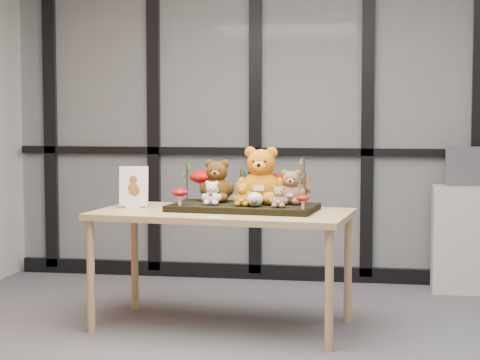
% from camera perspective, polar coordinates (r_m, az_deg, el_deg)
% --- Properties ---
extents(room_shell, '(5.00, 5.00, 5.00)m').
position_cam_1_polar(room_shell, '(4.54, 2.03, 8.32)').
color(room_shell, '#AFABA5').
rests_on(room_shell, floor).
extents(glass_partition, '(4.90, 0.06, 2.78)m').
position_cam_1_polar(glass_partition, '(6.99, 4.69, 4.87)').
color(glass_partition, '#2D383F').
rests_on(glass_partition, floor).
extents(display_table, '(1.67, 0.97, 0.75)m').
position_cam_1_polar(display_table, '(5.50, -1.17, -2.73)').
color(display_table, tan).
rests_on(display_table, floor).
extents(diorama_tray, '(0.96, 0.56, 0.04)m').
position_cam_1_polar(diorama_tray, '(5.51, 0.21, -1.82)').
color(diorama_tray, black).
rests_on(diorama_tray, display_table).
extents(bear_pooh_yellow, '(0.33, 0.31, 0.40)m').
position_cam_1_polar(bear_pooh_yellow, '(5.54, 1.39, 0.51)').
color(bear_pooh_yellow, '#C9710E').
rests_on(bear_pooh_yellow, diorama_tray).
extents(bear_brown_medium, '(0.25, 0.23, 0.30)m').
position_cam_1_polar(bear_brown_medium, '(5.67, -1.52, 0.11)').
color(bear_brown_medium, '#4B310D').
rests_on(bear_brown_medium, diorama_tray).
extents(bear_tan_back, '(0.20, 0.19, 0.24)m').
position_cam_1_polar(bear_tan_back, '(5.51, 3.37, -0.35)').
color(bear_tan_back, brown).
rests_on(bear_tan_back, diorama_tray).
extents(bear_small_yellow, '(0.14, 0.12, 0.16)m').
position_cam_1_polar(bear_small_yellow, '(5.40, 0.16, -0.87)').
color(bear_small_yellow, '#BD760C').
rests_on(bear_small_yellow, diorama_tray).
extents(bear_white_bow, '(0.14, 0.13, 0.17)m').
position_cam_1_polar(bear_white_bow, '(5.47, -1.86, -0.77)').
color(bear_white_bow, white).
rests_on(bear_white_bow, diorama_tray).
extents(bear_beige_small, '(0.12, 0.11, 0.15)m').
position_cam_1_polar(bear_beige_small, '(5.33, 2.56, -1.03)').
color(bear_beige_small, '#9E7D5A').
rests_on(bear_beige_small, diorama_tray).
extents(plush_cream_hedgehog, '(0.08, 0.08, 0.10)m').
position_cam_1_polar(plush_cream_hedgehog, '(5.37, 1.00, -1.24)').
color(plush_cream_hedgehog, silver).
rests_on(plush_cream_hedgehog, diorama_tray).
extents(mushroom_back_left, '(0.20, 0.20, 0.22)m').
position_cam_1_polar(mushroom_back_left, '(5.74, -2.34, -0.24)').
color(mushroom_back_left, '#980405').
rests_on(mushroom_back_left, diorama_tray).
extents(mushroom_back_right, '(0.19, 0.19, 0.21)m').
position_cam_1_polar(mushroom_back_right, '(5.61, 2.19, -0.44)').
color(mushroom_back_right, '#980405').
rests_on(mushroom_back_right, diorama_tray).
extents(mushroom_front_left, '(0.10, 0.10, 0.11)m').
position_cam_1_polar(mushroom_front_left, '(5.47, -3.98, -1.06)').
color(mushroom_front_left, '#980405').
rests_on(mushroom_front_left, diorama_tray).
extents(mushroom_front_right, '(0.09, 0.09, 0.09)m').
position_cam_1_polar(mushroom_front_right, '(5.25, 4.15, -1.41)').
color(mushroom_front_right, '#980405').
rests_on(mushroom_front_right, diorama_tray).
extents(sprig_green_far_left, '(0.05, 0.05, 0.27)m').
position_cam_1_polar(sprig_green_far_left, '(5.73, -3.49, -0.01)').
color(sprig_green_far_left, '#193A0D').
rests_on(sprig_green_far_left, diorama_tray).
extents(sprig_green_mid_left, '(0.05, 0.05, 0.24)m').
position_cam_1_polar(sprig_green_mid_left, '(5.73, -1.70, -0.16)').
color(sprig_green_mid_left, '#193A0D').
rests_on(sprig_green_mid_left, diorama_tray).
extents(sprig_dry_far_right, '(0.05, 0.05, 0.31)m').
position_cam_1_polar(sprig_dry_far_right, '(5.50, 4.24, -0.03)').
color(sprig_dry_far_right, brown).
rests_on(sprig_dry_far_right, diorama_tray).
extents(sprig_dry_mid_right, '(0.05, 0.05, 0.21)m').
position_cam_1_polar(sprig_dry_mid_right, '(5.38, 4.35, -0.65)').
color(sprig_dry_mid_right, brown).
rests_on(sprig_dry_mid_right, diorama_tray).
extents(sprig_green_centre, '(0.05, 0.05, 0.21)m').
position_cam_1_polar(sprig_green_centre, '(5.69, 0.04, -0.34)').
color(sprig_green_centre, '#193A0D').
rests_on(sprig_green_centre, diorama_tray).
extents(sign_holder, '(0.19, 0.07, 0.27)m').
position_cam_1_polar(sign_holder, '(5.70, -7.00, -0.58)').
color(sign_holder, silver).
rests_on(sign_holder, display_table).
extents(label_card, '(0.09, 0.03, 0.00)m').
position_cam_1_polar(label_card, '(5.17, -1.68, -2.45)').
color(label_card, white).
rests_on(label_card, display_table).
extents(cabinet, '(0.61, 0.35, 0.81)m').
position_cam_1_polar(cabinet, '(6.85, 15.03, -3.77)').
color(cabinet, '#ACA699').
rests_on(cabinet, floor).
extents(monitor, '(0.42, 0.04, 0.30)m').
position_cam_1_polar(monitor, '(6.81, 15.11, 0.86)').
color(monitor, '#484A4F').
rests_on(monitor, cabinet).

